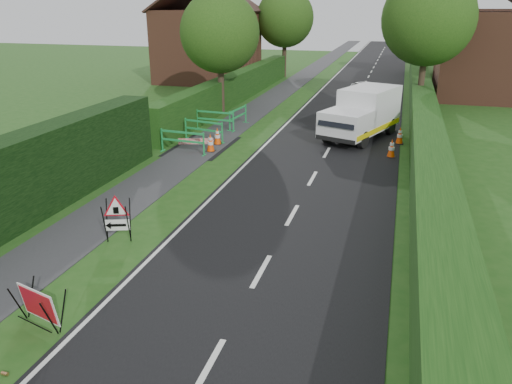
# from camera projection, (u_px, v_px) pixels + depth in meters

# --- Properties ---
(ground) EXTENTS (120.00, 120.00, 0.00)m
(ground) POSITION_uv_depth(u_px,v_px,m) (147.00, 278.00, 11.66)
(ground) COLOR #1E4B15
(ground) RESTS_ON ground
(road_surface) EXTENTS (6.00, 90.00, 0.02)m
(road_surface) POSITION_uv_depth(u_px,v_px,m) (368.00, 78.00, 42.45)
(road_surface) COLOR black
(road_surface) RESTS_ON ground
(footpath) EXTENTS (2.00, 90.00, 0.02)m
(footpath) POSITION_uv_depth(u_px,v_px,m) (304.00, 76.00, 43.87)
(footpath) COLOR #2D2D30
(footpath) RESTS_ON ground
(hedge_west_far) EXTENTS (1.00, 24.00, 1.80)m
(hedge_west_far) POSITION_uv_depth(u_px,v_px,m) (237.00, 101.00, 32.71)
(hedge_west_far) COLOR #14380F
(hedge_west_far) RESTS_ON ground
(hedge_east) EXTENTS (1.20, 50.00, 1.50)m
(hedge_east) POSITION_uv_depth(u_px,v_px,m) (422.00, 134.00, 24.35)
(hedge_east) COLOR #14380F
(hedge_east) RESTS_ON ground
(house_west) EXTENTS (7.50, 7.40, 7.88)m
(house_west) POSITION_uv_depth(u_px,v_px,m) (208.00, 44.00, 40.17)
(house_west) COLOR brown
(house_west) RESTS_ON ground
(house_east_a) EXTENTS (7.50, 7.40, 7.88)m
(house_east_a) POSITION_uv_depth(u_px,v_px,m) (494.00, 53.00, 32.94)
(house_east_a) COLOR brown
(house_east_a) RESTS_ON ground
(house_east_b) EXTENTS (7.50, 7.40, 7.88)m
(house_east_b) POSITION_uv_depth(u_px,v_px,m) (483.00, 40.00, 45.26)
(house_east_b) COLOR brown
(house_east_b) RESTS_ON ground
(tree_nw) EXTENTS (4.40, 4.40, 6.70)m
(tree_nw) POSITION_uv_depth(u_px,v_px,m) (220.00, 33.00, 27.43)
(tree_nw) COLOR #2D2116
(tree_nw) RESTS_ON ground
(tree_ne) EXTENTS (5.20, 5.20, 7.79)m
(tree_ne) POSITION_uv_depth(u_px,v_px,m) (429.00, 19.00, 27.93)
(tree_ne) COLOR #2D2116
(tree_ne) RESTS_ON ground
(tree_fw) EXTENTS (4.80, 4.80, 7.24)m
(tree_fw) POSITION_uv_depth(u_px,v_px,m) (285.00, 18.00, 41.68)
(tree_fw) COLOR #2D2116
(tree_fw) RESTS_ON ground
(tree_fe) EXTENTS (4.20, 4.20, 6.33)m
(tree_fe) POSITION_uv_depth(u_px,v_px,m) (421.00, 25.00, 42.64)
(tree_fe) COLOR #2D2116
(tree_fe) RESTS_ON ground
(red_rect_sign) EXTENTS (1.12, 0.85, 0.86)m
(red_rect_sign) POSITION_uv_depth(u_px,v_px,m) (38.00, 305.00, 9.72)
(red_rect_sign) COLOR black
(red_rect_sign) RESTS_ON ground
(triangle_sign) EXTENTS (0.99, 0.99, 1.14)m
(triangle_sign) POSITION_uv_depth(u_px,v_px,m) (115.00, 215.00, 13.09)
(triangle_sign) COLOR black
(triangle_sign) RESTS_ON ground
(works_van) EXTENTS (3.52, 5.34, 2.28)m
(works_van) POSITION_uv_depth(u_px,v_px,m) (363.00, 112.00, 23.36)
(works_van) COLOR silver
(works_van) RESTS_ON ground
(traffic_cone_0) EXTENTS (0.38, 0.38, 0.79)m
(traffic_cone_0) POSITION_uv_depth(u_px,v_px,m) (392.00, 148.00, 20.61)
(traffic_cone_0) COLOR black
(traffic_cone_0) RESTS_ON ground
(traffic_cone_1) EXTENTS (0.38, 0.38, 0.79)m
(traffic_cone_1) POSITION_uv_depth(u_px,v_px,m) (400.00, 135.00, 22.60)
(traffic_cone_1) COLOR black
(traffic_cone_1) RESTS_ON ground
(traffic_cone_2) EXTENTS (0.38, 0.38, 0.79)m
(traffic_cone_2) POSITION_uv_depth(u_px,v_px,m) (393.00, 123.00, 24.97)
(traffic_cone_2) COLOR black
(traffic_cone_2) RESTS_ON ground
(traffic_cone_3) EXTENTS (0.38, 0.38, 0.79)m
(traffic_cone_3) POSITION_uv_depth(u_px,v_px,m) (210.00, 143.00, 21.41)
(traffic_cone_3) COLOR black
(traffic_cone_3) RESTS_ON ground
(traffic_cone_4) EXTENTS (0.38, 0.38, 0.79)m
(traffic_cone_4) POSITION_uv_depth(u_px,v_px,m) (217.00, 136.00, 22.49)
(traffic_cone_4) COLOR black
(traffic_cone_4) RESTS_ON ground
(ped_barrier_0) EXTENTS (2.08, 0.52, 1.00)m
(ped_barrier_0) POSITION_uv_depth(u_px,v_px,m) (182.00, 139.00, 21.05)
(ped_barrier_0) COLOR green
(ped_barrier_0) RESTS_ON ground
(ped_barrier_1) EXTENTS (2.09, 0.76, 1.00)m
(ped_barrier_1) POSITION_uv_depth(u_px,v_px,m) (204.00, 128.00, 22.91)
(ped_barrier_1) COLOR green
(ped_barrier_1) RESTS_ON ground
(ped_barrier_2) EXTENTS (2.08, 0.50, 1.00)m
(ped_barrier_2) POSITION_uv_depth(u_px,v_px,m) (215.00, 118.00, 24.91)
(ped_barrier_2) COLOR green
(ped_barrier_2) RESTS_ON ground
(ped_barrier_3) EXTENTS (0.58, 2.09, 1.00)m
(ped_barrier_3) POSITION_uv_depth(u_px,v_px,m) (238.00, 115.00, 25.62)
(ped_barrier_3) COLOR green
(ped_barrier_3) RESTS_ON ground
(redwhite_plank) EXTENTS (1.44, 0.49, 0.25)m
(redwhite_plank) POSITION_uv_depth(u_px,v_px,m) (196.00, 151.00, 21.58)
(redwhite_plank) COLOR red
(redwhite_plank) RESTS_ON ground
(litter_can) EXTENTS (0.12, 0.07, 0.07)m
(litter_can) POSITION_uv_depth(u_px,v_px,m) (5.00, 375.00, 8.60)
(litter_can) COLOR #BF7F4C
(litter_can) RESTS_ON ground
(hatchback_car) EXTENTS (2.69, 4.06, 1.28)m
(hatchback_car) POSITION_uv_depth(u_px,v_px,m) (366.00, 92.00, 32.20)
(hatchback_car) COLOR silver
(hatchback_car) RESTS_ON ground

